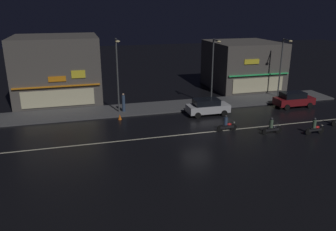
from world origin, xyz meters
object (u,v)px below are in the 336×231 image
Objects in this scene: parked_car_near_kerb at (208,107)px; traffic_cone at (120,117)px; parked_car_trailing at (294,99)px; streetlamp_west at (118,70)px; motorcycle_trailing_far at (227,124)px; motorcycle_following at (315,127)px; streetlamp_east at (282,63)px; motorcycle_opposite_lane at (272,127)px; streetlamp_mid at (213,67)px; pedestrian_on_sidewalk at (124,103)px.

parked_car_near_kerb reaches higher than traffic_cone.
streetlamp_west is at bearing -7.92° from parked_car_trailing.
parked_car_trailing is 7.82× the size of traffic_cone.
traffic_cone is at bearing -36.31° from motorcycle_trailing_far.
motorcycle_following is 3.45× the size of traffic_cone.
traffic_cone is at bearing -5.35° from parked_car_near_kerb.
streetlamp_west reaches higher than motorcycle_trailing_far.
motorcycle_trailing_far is at bearing -141.28° from streetlamp_east.
streetlamp_east reaches higher than motorcycle_trailing_far.
streetlamp_west is 3.96× the size of motorcycle_opposite_lane.
traffic_cone is at bearing -2.11° from parked_car_trailing.
motorcycle_following is (15.60, -10.37, -3.92)m from streetlamp_west.
streetlamp_west reaches higher than streetlamp_mid.
streetlamp_west is at bearing 169.27° from pedestrian_on_sidewalk.
pedestrian_on_sidewalk is 1.02× the size of motorcycle_trailing_far.
parked_car_near_kerb is at bearing -120.13° from streetlamp_mid.
pedestrian_on_sidewalk is (-9.87, 0.10, -3.35)m from streetlamp_mid.
streetlamp_mid reaches higher than pedestrian_on_sidewalk.
pedestrian_on_sidewalk is 15.02m from motorcycle_opposite_lane.
streetlamp_west is at bearing -17.62° from parked_car_near_kerb.
parked_car_trailing reaches higher than motorcycle_following.
streetlamp_mid is at bearing -106.25° from motorcycle_trailing_far.
pedestrian_on_sidewalk is at bearing -177.31° from streetlamp_east.
streetlamp_west is at bearing 83.45° from traffic_cone.
motorcycle_trailing_far is at bearing -82.78° from pedestrian_on_sidewalk.
motorcycle_following is (5.25, -10.52, -3.76)m from streetlamp_mid.
parked_car_near_kerb is 7.82× the size of traffic_cone.
motorcycle_trailing_far is (-10.35, -5.02, -0.24)m from parked_car_trailing.
motorcycle_opposite_lane is (-7.47, -10.49, -3.61)m from streetlamp_east.
motorcycle_following is at bearing 155.83° from motorcycle_trailing_far.
streetlamp_east is (19.51, 1.15, -0.31)m from streetlamp_west.
motorcycle_trailing_far is at bearing -103.14° from streetlamp_mid.
streetlamp_east is 12.69m from motorcycle_following.
pedestrian_on_sidewalk is 0.45× the size of parked_car_near_kerb.
pedestrian_on_sidewalk is 11.29m from motorcycle_trailing_far.
streetlamp_mid reaches higher than motorcycle_trailing_far.
parked_car_near_kerb is at bearing -63.02° from motorcycle_opposite_lane.
streetlamp_mid reaches higher than motorcycle_opposite_lane.
traffic_cone is at bearing -171.15° from streetlamp_east.
streetlamp_west reaches higher than traffic_cone.
parked_car_near_kerb is 2.26× the size of motorcycle_opposite_lane.
pedestrian_on_sidewalk reaches higher than parked_car_trailing.
motorcycle_trailing_far is (-7.07, 2.72, 0.00)m from motorcycle_following.
parked_car_trailing is 2.26× the size of motorcycle_opposite_lane.
traffic_cone is (-19.73, -3.07, -3.97)m from streetlamp_east.
parked_car_trailing is at bearing -47.18° from pedestrian_on_sidewalk.
parked_car_trailing reaches higher than traffic_cone.
parked_car_trailing reaches higher than motorcycle_trailing_far.
parked_car_trailing is 11.51m from motorcycle_trailing_far.
streetlamp_mid is at bearing -80.05° from motorcycle_opposite_lane.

